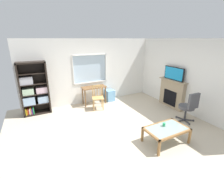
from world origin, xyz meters
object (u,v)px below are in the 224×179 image
Objects in this scene: wooden_chair at (98,97)px; plastic_drawer_unit at (110,95)px; office_chair at (189,106)px; tv at (174,73)px; sippy_cup at (164,124)px; fireplace at (172,93)px; coffee_table at (166,130)px; bookshelf at (34,91)px; desk_under_window at (94,90)px.

wooden_chair reaches higher than plastic_drawer_unit.
office_chair reaches higher than wooden_chair.
tv is 9.61× the size of sippy_cup.
plastic_drawer_unit is 3.19m from sippy_cup.
fireplace is 2.47m from coffee_table.
bookshelf is 2.18m from desk_under_window.
coffee_table is (2.87, -3.35, -0.48)m from bookshelf.
coffee_table is (-1.86, -1.60, -0.19)m from fireplace.
wooden_chair reaches higher than coffee_table.
desk_under_window is 10.69× the size of sippy_cup.
fireplace is at bearing 38.89° from sippy_cup.
office_chair reaches higher than plastic_drawer_unit.
desk_under_window is 3.12m from tv.
wooden_chair is 10.00× the size of sippy_cup.
bookshelf reaches higher than desk_under_window.
sippy_cup is at bearing -77.03° from desk_under_window.
tv is at bearing 68.65° from office_chair.
bookshelf is at bearing 178.79° from plastic_drawer_unit.
coffee_table is at bearing -74.40° from wooden_chair.
fireplace is 1.10× the size of coffee_table.
fireplace reaches higher than office_chair.
bookshelf reaches higher than fireplace.
wooden_chair is 2.86m from fireplace.
plastic_drawer_unit is at bearing 137.58° from fireplace.
plastic_drawer_unit is 2.72m from tv.
wooden_chair is 1.04× the size of tv.
coffee_table is 11.90× the size of sippy_cup.
office_chair is at bearing -46.02° from wooden_chair.
fireplace is at bearing -20.26° from bookshelf.
wooden_chair is at bearing 156.70° from tv.
tv reaches higher than desk_under_window.
fireplace is 2.38m from sippy_cup.
tv is 2.63m from coffee_table.
bookshelf is at bearing 131.65° from sippy_cup.
plastic_drawer_unit is 2.52m from fireplace.
fireplace is at bearing -23.15° from wooden_chair.
bookshelf is 1.92× the size of desk_under_window.
fireplace is 0.79m from tv.
sippy_cup is (-1.83, -1.49, -0.88)m from tv.
coffee_table is at bearing -49.40° from bookshelf.
tv is 0.87× the size of office_chair.
desk_under_window is 2.07× the size of plastic_drawer_unit.
bookshelf is 5.16m from office_chair.
desk_under_window is at bearing 127.47° from office_chair.
fireplace reaches higher than plastic_drawer_unit.
tv is 2.52m from sippy_cup.
wooden_chair reaches higher than sippy_cup.
wooden_chair is at bearing -95.71° from desk_under_window.
office_chair is 0.93× the size of coffee_table.
fireplace reaches higher than sippy_cup.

